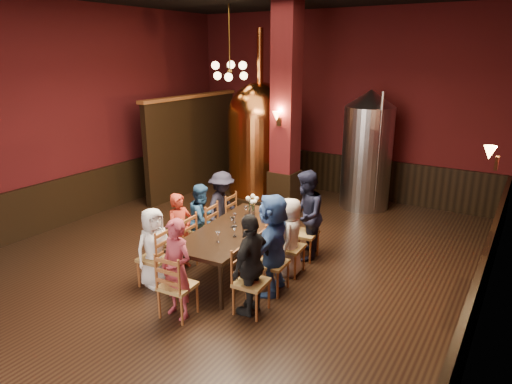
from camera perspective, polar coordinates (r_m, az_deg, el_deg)
The scene contains 39 objects.
room at distance 7.31m, azimuth -4.65°, elevation 7.13°, with size 10.00×10.02×4.50m.
wainscot_right at distance 6.54m, azimuth 25.76°, elevation -12.20°, with size 0.08×9.90×1.00m, color black.
wainscot_back at distance 11.96m, azimuth 9.77°, elevation 2.31°, with size 7.90×0.08×1.00m, color black.
wainscot_left at distance 10.51m, azimuth -22.09°, elevation -0.80°, with size 0.08×9.90×1.00m, color black.
column at distance 9.82m, azimuth 3.75°, elevation 9.72°, with size 0.58×0.58×4.50m, color #450E11.
partition at distance 11.92m, azimuth -7.85°, elevation 5.81°, with size 0.22×3.50×2.40m, color black.
pendant_cluster at distance 10.61m, azimuth -3.29°, elevation 14.90°, with size 0.90×0.90×1.70m, color #A57226, non-canonical shape.
sconce_wall at distance 6.73m, azimuth 27.95°, elevation 3.86°, with size 0.20×0.20×0.36m, color black, non-canonical shape.
sconce_column at distance 9.56m, azimuth 2.88°, elevation 9.23°, with size 0.20×0.20×0.36m, color black, non-canonical shape.
dining_table at distance 7.51m, azimuth -2.73°, elevation -5.00°, with size 1.18×2.47×0.75m.
chair_0 at distance 7.31m, azimuth -12.55°, elevation -8.00°, with size 0.46×0.46×0.92m, color #9D5727, non-canonical shape.
person_0 at distance 7.24m, azimuth -12.63°, elevation -6.77°, with size 0.62×0.40×1.26m, color white.
chair_1 at distance 7.78m, azimuth -9.39°, elevation -6.21°, with size 0.46×0.46×0.92m, color #9D5727, non-canonical shape.
person_1 at distance 7.71m, azimuth -9.46°, elevation -4.88°, with size 0.48×0.31×1.31m, color #A42C1C.
chair_2 at distance 8.27m, azimuth -6.67°, elevation -4.64°, with size 0.46×0.46×0.92m, color #9D5727, non-canonical shape.
person_2 at distance 8.21m, azimuth -6.71°, elevation -3.40°, with size 0.63×0.31×1.30m, color navy.
chair_3 at distance 8.80m, azimuth -4.23°, elevation -3.21°, with size 0.46×0.46×0.92m, color #9D5727, non-canonical shape.
person_3 at distance 8.72m, azimuth -4.26°, elevation -1.83°, with size 0.89×0.51×1.37m, color black.
chair_4 at distance 6.44m, azimuth -0.58°, elevation -11.20°, with size 0.46×0.46×0.92m, color #9D5727, non-canonical shape.
person_4 at distance 6.31m, azimuth -0.59°, elevation -9.03°, with size 0.86×0.36×1.46m, color black.
chair_5 at distance 6.97m, azimuth 2.04°, elevation -8.87°, with size 0.46×0.46×0.92m, color #9D5727, non-canonical shape.
person_5 at distance 6.84m, azimuth 2.07°, elevation -6.47°, with size 1.44×0.46×1.56m, color #34599E.
chair_6 at distance 7.52m, azimuth 4.23°, elevation -6.89°, with size 0.46×0.46×0.92m, color #9D5727, non-canonical shape.
person_6 at distance 7.44m, azimuth 4.26°, elevation -5.56°, with size 0.63×0.41×1.30m, color beige.
chair_7 at distance 8.09m, azimuth 6.13°, elevation -5.15°, with size 0.46×0.46×0.92m, color #9D5727, non-canonical shape.
person_7 at distance 7.97m, azimuth 6.20°, elevation -2.92°, with size 0.77×0.38×1.59m, color black.
chair_8 at distance 6.44m, azimuth -9.78°, elevation -11.44°, with size 0.46×0.46×0.92m, color #9D5727, non-canonical shape.
person_8 at distance 6.33m, azimuth -9.89°, elevation -9.47°, with size 0.52×0.34×1.42m, color #9D3441.
copper_kettle at distance 11.03m, azimuth 0.49°, elevation 6.47°, with size 1.97×1.97×4.03m.
steel_vessel at distance 10.76m, azimuth 13.74°, elevation 5.11°, with size 1.31×1.31×2.72m.
rose_vase at distance 7.98m, azimuth -0.54°, elevation -1.24°, with size 0.22×0.22×0.38m.
wine_glass_0 at distance 6.95m, azimuth -4.77°, elevation -5.62°, with size 0.07×0.07×0.17m, color white, non-canonical shape.
wine_glass_1 at distance 7.12m, azimuth -2.69°, elevation -4.99°, with size 0.07×0.07×0.17m, color white, non-canonical shape.
wine_glass_2 at distance 7.49m, azimuth -3.03°, elevation -3.84°, with size 0.07×0.07×0.17m, color white, non-canonical shape.
wine_glass_3 at distance 7.51m, azimuth -2.87°, elevation -3.79°, with size 0.07×0.07×0.17m, color white, non-canonical shape.
wine_glass_4 at distance 7.14m, azimuth -2.64°, elevation -4.91°, with size 0.07×0.07×0.17m, color white, non-canonical shape.
wine_glass_5 at distance 8.02m, azimuth -1.29°, elevation -2.36°, with size 0.07×0.07×0.17m, color white, non-canonical shape.
wine_glass_6 at distance 7.68m, azimuth -2.68°, elevation -3.29°, with size 0.07×0.07×0.17m, color white, non-canonical shape.
wine_glass_7 at distance 7.49m, azimuth -1.42°, elevation -3.82°, with size 0.07×0.07×0.17m, color white, non-canonical shape.
Camera 1 is at (4.28, -5.79, 3.52)m, focal length 32.00 mm.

